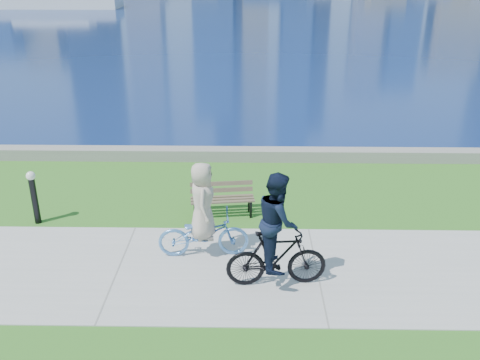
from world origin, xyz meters
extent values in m
plane|color=#2A671B|center=(0.00, 0.00, 0.00)|extent=(320.00, 320.00, 0.00)
cube|color=#A9A9A4|center=(0.00, 0.00, 0.01)|extent=(80.00, 3.50, 0.02)
cube|color=gray|center=(0.00, 6.20, 0.17)|extent=(90.00, 0.50, 0.35)
cube|color=white|center=(-23.13, 52.18, 0.63)|extent=(14.74, 4.21, 1.26)
cube|color=black|center=(-2.64, 2.18, 0.21)|extent=(0.06, 0.06, 0.43)
cube|color=black|center=(-1.33, 2.35, 0.21)|extent=(0.06, 0.06, 0.43)
cube|color=black|center=(-2.69, 2.52, 0.21)|extent=(0.06, 0.06, 0.43)
cube|color=black|center=(-1.37, 2.69, 0.21)|extent=(0.06, 0.06, 0.43)
cube|color=brown|center=(-1.99, 2.26, 0.45)|extent=(1.52, 0.28, 0.04)
cube|color=brown|center=(-2.01, 2.42, 0.45)|extent=(1.52, 0.28, 0.04)
cube|color=brown|center=(-2.02, 2.57, 0.45)|extent=(1.52, 0.28, 0.04)
cube|color=brown|center=(-2.04, 2.68, 0.57)|extent=(1.51, 0.25, 0.11)
cube|color=brown|center=(-2.04, 2.71, 0.73)|extent=(1.51, 0.25, 0.11)
cylinder|color=black|center=(-6.35, 2.00, 0.58)|extent=(0.15, 0.15, 1.15)
sphere|color=white|center=(-6.35, 2.00, 1.20)|extent=(0.21, 0.21, 0.21)
imported|color=#5790D3|center=(-2.31, 0.60, 0.51)|extent=(0.80, 1.93, 0.98)
imported|color=beige|center=(-2.31, 0.60, 1.27)|extent=(0.59, 0.85, 1.64)
imported|color=black|center=(-0.85, -0.45, 0.59)|extent=(0.71, 1.94, 1.15)
imported|color=black|center=(-0.85, -0.45, 1.39)|extent=(0.77, 0.96, 1.87)
camera|label=1|loc=(-1.38, -9.10, 5.93)|focal=40.00mm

